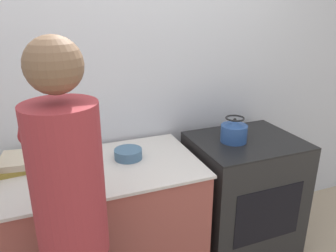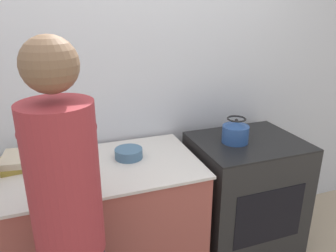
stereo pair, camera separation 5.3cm
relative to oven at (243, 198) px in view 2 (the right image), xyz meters
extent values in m
cube|color=silver|center=(-0.70, 0.45, 0.83)|extent=(8.00, 0.05, 2.60)
cube|color=#9E4C42|center=(-1.10, 0.04, -0.03)|extent=(1.33, 0.70, 0.88)
cube|color=beige|center=(-1.10, 0.04, 0.42)|extent=(1.36, 0.72, 0.02)
cube|color=black|center=(0.00, 0.00, -0.01)|extent=(0.75, 0.63, 0.92)
cube|color=black|center=(0.00, 0.00, 0.46)|extent=(0.75, 0.63, 0.01)
cube|color=black|center=(0.00, -0.31, 0.04)|extent=(0.52, 0.01, 0.41)
cylinder|color=maroon|center=(-1.26, -0.55, 0.68)|extent=(0.30, 0.30, 0.67)
sphere|color=brown|center=(-1.26, -0.55, 1.16)|extent=(0.22, 0.22, 0.22)
cylinder|color=maroon|center=(-1.38, -0.27, 0.85)|extent=(0.08, 0.30, 0.08)
cylinder|color=maroon|center=(-1.13, -0.27, 0.85)|extent=(0.08, 0.30, 0.08)
cube|color=#A87A4C|center=(-1.25, -0.05, 0.44)|extent=(0.32, 0.19, 0.02)
cube|color=silver|center=(-1.18, -0.03, 0.45)|extent=(0.16, 0.06, 0.01)
cube|color=black|center=(-1.30, -0.05, 0.45)|extent=(0.10, 0.04, 0.01)
cylinder|color=#284C8C|center=(-0.11, 0.01, 0.53)|extent=(0.18, 0.18, 0.12)
cone|color=#284C8C|center=(-0.11, 0.01, 0.60)|extent=(0.15, 0.15, 0.03)
sphere|color=black|center=(-0.11, 0.01, 0.63)|extent=(0.02, 0.02, 0.02)
torus|color=black|center=(-0.11, 0.01, 0.64)|extent=(0.13, 0.13, 0.01)
cylinder|color=#426684|center=(-0.84, 0.09, 0.46)|extent=(0.18, 0.18, 0.06)
cube|color=olive|center=(-1.51, 0.21, 0.44)|extent=(0.22, 0.26, 0.03)
cube|color=beige|center=(-1.51, 0.22, 0.48)|extent=(0.20, 0.27, 0.04)
camera|label=1|loc=(-1.31, -1.79, 1.35)|focal=35.00mm
camera|label=2|loc=(-1.26, -1.81, 1.35)|focal=35.00mm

